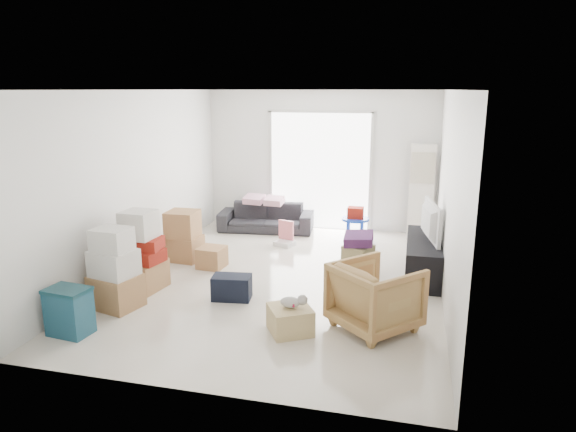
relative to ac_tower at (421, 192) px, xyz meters
The scene contains 21 objects.
room_shell 3.32m from the ac_tower, 126.35° to the right, with size 4.98×6.48×3.18m.
sliding_door 2.01m from the ac_tower, behind, with size 2.10×0.04×2.33m.
ac_tower is the anchor object (origin of this frame).
tv_console 2.07m from the ac_tower, 88.55° to the right, with size 0.49×1.65×0.55m, color black.
television 2.00m from the ac_tower, 88.55° to the right, with size 0.97×0.56×0.13m, color black.
sofa 2.97m from the ac_tower, behind, with size 1.82×0.53×0.71m, color #2A292E.
pillow_left 3.16m from the ac_tower, behind, with size 0.37×0.29×0.12m, color #DA9FB2.
pillow_right 2.75m from the ac_tower, behind, with size 0.32×0.25×0.11m, color #DA9FB2.
armchair 4.00m from the ac_tower, 97.34° to the right, with size 0.84×0.79×0.87m, color #AB884C.
storage_bins 6.27m from the ac_tower, 128.11° to the right, with size 0.51×0.38×0.55m.
box_stack_a 5.58m from the ac_tower, 132.32° to the right, with size 0.67×0.60×1.04m.
box_stack_b 5.12m from the ac_tower, 137.26° to the right, with size 0.66×0.62×1.11m.
box_stack_c 4.34m from the ac_tower, 149.58° to the right, with size 0.58×0.49×0.82m.
loose_box 4.03m from the ac_tower, 142.44° to the right, with size 0.39×0.39×0.32m, color #AB7E4D.
duffel_bag 4.33m from the ac_tower, 124.42° to the right, with size 0.50×0.30×0.32m, color black.
ottoman 2.28m from the ac_tower, 114.87° to the right, with size 0.39×0.39×0.39m, color #988558.
blanket 2.22m from the ac_tower, 114.87° to the right, with size 0.42×0.42×0.14m, color #462050.
kids_table 1.29m from the ac_tower, 158.99° to the right, with size 0.50×0.50×0.63m.
toy_walker 2.63m from the ac_tower, 156.83° to the right, with size 0.39×0.37×0.43m.
wood_crate 4.56m from the ac_tower, 108.62° to the right, with size 0.45×0.45×0.30m, color tan.
plush_bunny 4.51m from the ac_tower, 108.23° to the right, with size 0.31×0.17×0.16m.
Camera 1 is at (1.77, -6.87, 2.71)m, focal length 32.00 mm.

